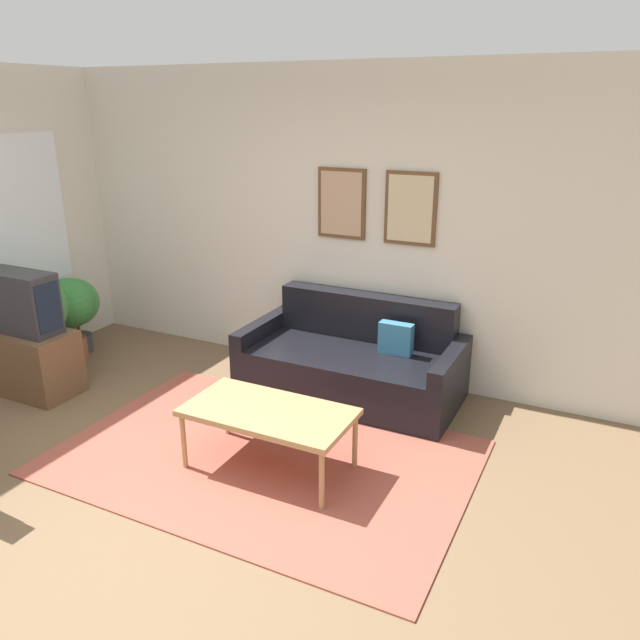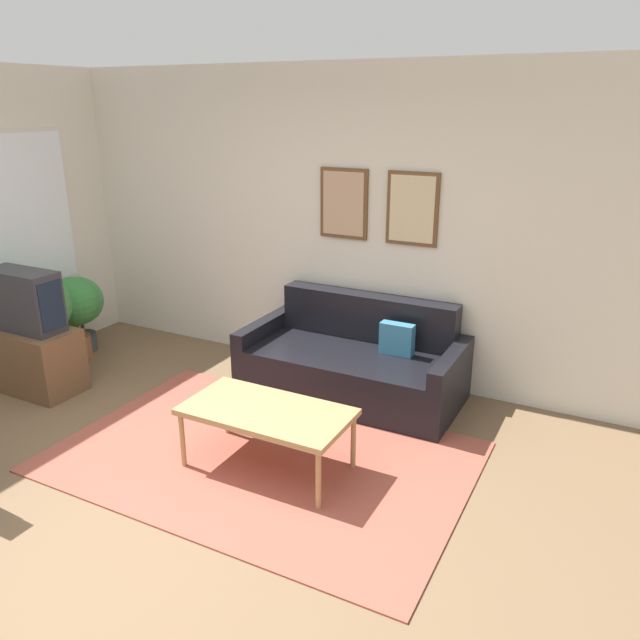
{
  "view_description": "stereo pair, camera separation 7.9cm",
  "coord_description": "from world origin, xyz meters",
  "views": [
    {
      "loc": [
        2.34,
        -2.24,
        2.38
      ],
      "look_at": [
        0.41,
        1.67,
        0.85
      ],
      "focal_mm": 35.0,
      "sensor_mm": 36.0,
      "label": 1
    },
    {
      "loc": [
        2.41,
        -2.2,
        2.38
      ],
      "look_at": [
        0.41,
        1.67,
        0.85
      ],
      "focal_mm": 35.0,
      "sensor_mm": 36.0,
      "label": 2
    }
  ],
  "objects": [
    {
      "name": "tv_stand",
      "position": [
        -2.07,
        1.07,
        0.28
      ],
      "size": [
        0.84,
        0.45,
        0.55
      ],
      "color": "brown",
      "rests_on": "ground_plane"
    },
    {
      "name": "potted_plant_small",
      "position": [
        -2.3,
        1.77,
        0.52
      ],
      "size": [
        0.48,
        0.48,
        0.8
      ],
      "color": "#935638",
      "rests_on": "ground_plane"
    },
    {
      "name": "wall_back",
      "position": [
        0.01,
        2.72,
        1.35
      ],
      "size": [
        8.0,
        0.09,
        2.7
      ],
      "color": "beige",
      "rests_on": "ground_plane"
    },
    {
      "name": "area_rug",
      "position": [
        0.28,
        1.01,
        0.01
      ],
      "size": [
        2.86,
        1.89,
        0.01
      ],
      "color": "#9E4C3D",
      "rests_on": "ground_plane"
    },
    {
      "name": "couch",
      "position": [
        0.43,
        2.26,
        0.28
      ],
      "size": [
        1.83,
        0.9,
        0.81
      ],
      "color": "black",
      "rests_on": "ground_plane"
    },
    {
      "name": "ground_plane",
      "position": [
        0.0,
        0.0,
        0.0
      ],
      "size": [
        16.0,
        16.0,
        0.0
      ],
      "primitive_type": "plane",
      "color": "brown"
    },
    {
      "name": "potted_plant_tall",
      "position": [
        -2.25,
        1.31,
        0.63
      ],
      "size": [
        0.61,
        0.61,
        0.97
      ],
      "color": "slate",
      "rests_on": "ground_plane"
    },
    {
      "name": "tv",
      "position": [
        -2.07,
        1.07,
        0.81
      ],
      "size": [
        0.68,
        0.28,
        0.51
      ],
      "color": "#2D2D33",
      "rests_on": "tv_stand"
    },
    {
      "name": "potted_plant_by_window",
      "position": [
        -2.39,
        1.9,
        0.48
      ],
      "size": [
        0.47,
        0.47,
        0.76
      ],
      "color": "#383D42",
      "rests_on": "ground_plane"
    },
    {
      "name": "coffee_table",
      "position": [
        0.39,
        0.93,
        0.41
      ],
      "size": [
        1.12,
        0.59,
        0.45
      ],
      "color": "#A87F51",
      "rests_on": "ground_plane"
    }
  ]
}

